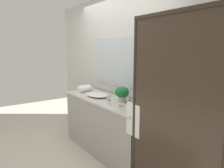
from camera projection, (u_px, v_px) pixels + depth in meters
The scene contains 13 objects.
ground_plane at pixel (107, 151), 3.37m from camera, with size 8.00×8.00×0.00m, color beige.
wall_back_with_mirror at pixel (124, 72), 3.35m from camera, with size 4.40×0.06×2.60m.
vanity_cabinet at pixel (107, 125), 3.30m from camera, with size 1.80×0.58×0.90m.
shower_enclosure at pixel (162, 113), 2.07m from camera, with size 1.20×0.59×2.00m.
sink_basin at pixel (98, 94), 3.35m from camera, with size 0.46×0.34×0.06m, color white.
faucet at pixel (107, 92), 3.45m from camera, with size 0.17×0.14×0.16m.
potted_plant at pixel (122, 93), 3.01m from camera, with size 0.21×0.21×0.22m.
soap_dish at pixel (119, 105), 2.77m from camera, with size 0.10×0.07×0.04m.
amenity_bottle_body_wash at pixel (130, 103), 2.77m from camera, with size 0.03×0.03×0.09m.
amenity_bottle_conditioner at pixel (109, 103), 2.83m from camera, with size 0.03×0.03×0.07m.
amenity_bottle_lotion at pixel (108, 99), 2.97m from camera, with size 0.03×0.03×0.10m.
rolled_towel_near_edge at pixel (84, 88), 3.82m from camera, with size 0.10×0.10×0.23m, color white.
rolled_towel_middle at pixel (85, 89), 3.71m from camera, with size 0.10×0.10×0.25m, color white.
Camera 1 is at (2.59, -1.77, 1.66)m, focal length 32.75 mm.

